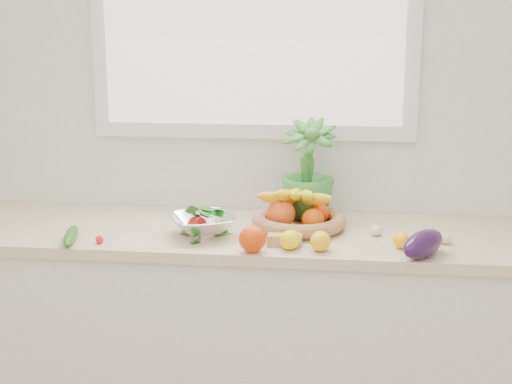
# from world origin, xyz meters

# --- Properties ---
(back_wall) EXTENTS (4.50, 0.02, 2.70)m
(back_wall) POSITION_xyz_m (0.00, 2.25, 1.35)
(back_wall) COLOR white
(back_wall) RESTS_ON ground
(counter_cabinet) EXTENTS (2.20, 0.58, 0.86)m
(counter_cabinet) POSITION_xyz_m (0.00, 1.95, 0.43)
(counter_cabinet) COLOR silver
(counter_cabinet) RESTS_ON ground
(countertop) EXTENTS (2.24, 0.62, 0.04)m
(countertop) POSITION_xyz_m (0.00, 1.95, 0.88)
(countertop) COLOR beige
(countertop) RESTS_ON counter_cabinet
(orange_loose) EXTENTS (0.11, 0.11, 0.09)m
(orange_loose) POSITION_xyz_m (0.07, 1.68, 0.95)
(orange_loose) COLOR #EE3D07
(orange_loose) RESTS_ON countertop
(lemon_a) EXTENTS (0.08, 0.10, 0.07)m
(lemon_a) POSITION_xyz_m (0.30, 1.72, 0.93)
(lemon_a) COLOR yellow
(lemon_a) RESTS_ON countertop
(lemon_b) EXTENTS (0.10, 0.11, 0.07)m
(lemon_b) POSITION_xyz_m (0.19, 1.73, 0.93)
(lemon_b) COLOR yellow
(lemon_b) RESTS_ON countertop
(lemon_c) EXTENTS (0.08, 0.09, 0.06)m
(lemon_c) POSITION_xyz_m (0.57, 1.78, 0.93)
(lemon_c) COLOR #FFB10D
(lemon_c) RESTS_ON countertop
(apple) EXTENTS (0.09, 0.09, 0.08)m
(apple) POSITION_xyz_m (-0.15, 1.83, 0.94)
(apple) COLOR red
(apple) RESTS_ON countertop
(ginger) EXTENTS (0.12, 0.05, 0.04)m
(ginger) POSITION_xyz_m (0.17, 1.77, 0.92)
(ginger) COLOR tan
(ginger) RESTS_ON countertop
(garlic_a) EXTENTS (0.05, 0.05, 0.04)m
(garlic_a) POSITION_xyz_m (0.73, 1.86, 0.92)
(garlic_a) COLOR silver
(garlic_a) RESTS_ON countertop
(garlic_b) EXTENTS (0.06, 0.06, 0.04)m
(garlic_b) POSITION_xyz_m (0.49, 1.93, 0.92)
(garlic_b) COLOR silver
(garlic_b) RESTS_ON countertop
(garlic_c) EXTENTS (0.06, 0.06, 0.04)m
(garlic_c) POSITION_xyz_m (0.21, 1.80, 0.92)
(garlic_c) COLOR silver
(garlic_c) RESTS_ON countertop
(eggplant) EXTENTS (0.20, 0.24, 0.09)m
(eggplant) POSITION_xyz_m (0.64, 1.70, 0.95)
(eggplant) COLOR #290F3A
(eggplant) RESTS_ON countertop
(cucumber) EXTENTS (0.09, 0.24, 0.04)m
(cucumber) POSITION_xyz_m (-0.59, 1.72, 0.92)
(cucumber) COLOR #2A5619
(cucumber) RESTS_ON countertop
(radish) EXTENTS (0.03, 0.03, 0.03)m
(radish) POSITION_xyz_m (-0.48, 1.71, 0.91)
(radish) COLOR red
(radish) RESTS_ON countertop
(potted_herb) EXTENTS (0.24, 0.24, 0.38)m
(potted_herb) POSITION_xyz_m (0.23, 2.10, 1.11)
(potted_herb) COLOR #387F2E
(potted_herb) RESTS_ON countertop
(fruit_basket) EXTENTS (0.37, 0.37, 0.19)m
(fruit_basket) POSITION_xyz_m (0.20, 1.98, 0.95)
(fruit_basket) COLOR #BB7A53
(fruit_basket) RESTS_ON countertop
(colander_with_spinach) EXTENTS (0.31, 0.31, 0.12)m
(colander_with_spinach) POSITION_xyz_m (-0.13, 1.85, 0.96)
(colander_with_spinach) COLOR white
(colander_with_spinach) RESTS_ON countertop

